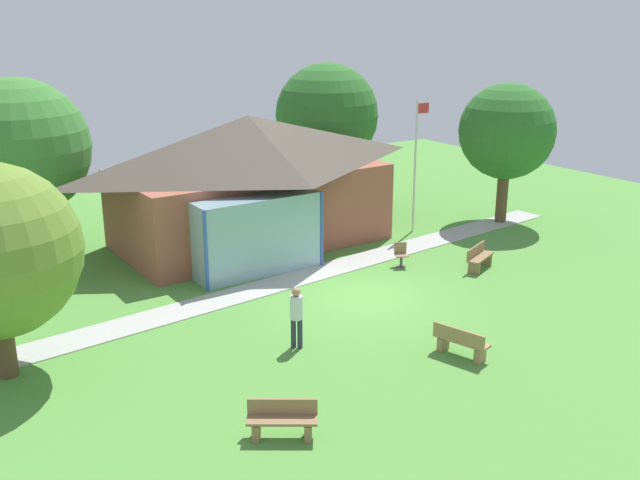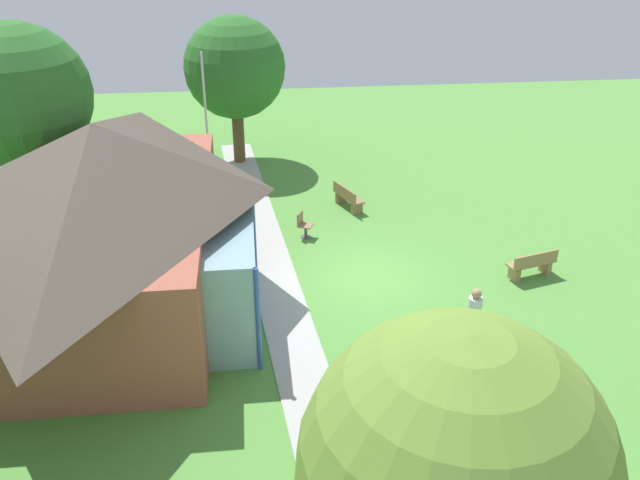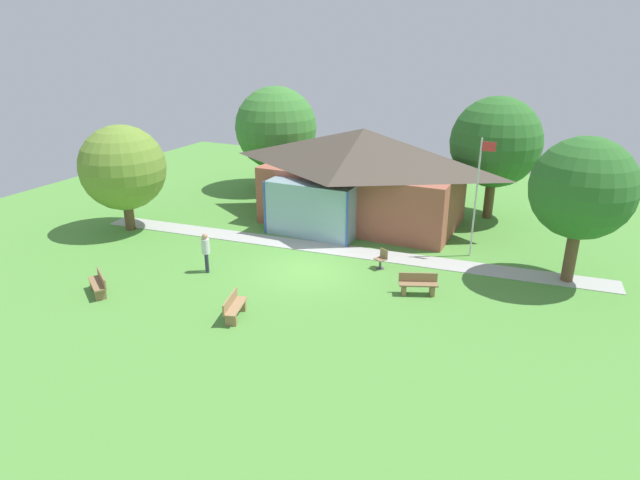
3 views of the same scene
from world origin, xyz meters
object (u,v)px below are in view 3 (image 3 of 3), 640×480
flagpole (477,193)px  bench_front_left (99,284)px  bench_front_center (234,307)px  visitor_strolling_lawn (206,250)px  tree_east_hedge (583,189)px  patio_chair_lawn_spare (381,259)px  pavilion (360,175)px  tree_west_hedge (123,168)px  tree_behind_pavilion_right (496,142)px  bench_mid_right (418,285)px  tree_behind_pavilion_left (276,128)px

flagpole → bench_front_left: 16.24m
bench_front_center → visitor_strolling_lawn: visitor_strolling_lawn is taller
bench_front_center → tree_east_hedge: tree_east_hedge is taller
tree_east_hedge → patio_chair_lawn_spare: bearing=-164.2°
pavilion → tree_west_hedge: 12.04m
tree_east_hedge → tree_behind_pavilion_right: (-4.34, 7.02, 0.23)m
bench_front_center → patio_chair_lawn_spare: size_ratio=1.82×
bench_mid_right → tree_west_hedge: bearing=-25.7°
tree_behind_pavilion_left → tree_behind_pavilion_right: (13.50, -0.35, 0.24)m
tree_behind_pavilion_right → pavilion: bearing=-148.7°
tree_behind_pavilion_left → tree_west_hedge: (-2.93, -10.30, -0.66)m
flagpole → patio_chair_lawn_spare: size_ratio=6.29×
tree_west_hedge → tree_east_hedge: size_ratio=0.90×
bench_mid_right → bench_front_left: bearing=2.8°
bench_front_left → tree_behind_pavilion_left: size_ratio=0.23×
bench_front_center → tree_behind_pavilion_left: bearing=-171.2°
bench_front_left → tree_west_hedge: bearing=-21.5°
tree_behind_pavilion_right → flagpole: bearing=-87.7°
bench_front_left → visitor_strolling_lawn: 4.40m
visitor_strolling_lawn → tree_behind_pavilion_left: (-3.89, 12.98, 2.89)m
patio_chair_lawn_spare → flagpole: bearing=-109.5°
bench_mid_right → pavilion: bearing=-75.9°
bench_front_center → bench_mid_right: (5.43, 4.64, 0.00)m
patio_chair_lawn_spare → visitor_strolling_lawn: (-6.60, -3.54, 0.61)m
pavilion → tree_east_hedge: size_ratio=1.83×
pavilion → patio_chair_lawn_spare: (3.13, -5.35, -2.18)m
bench_front_left → tree_west_hedge: size_ratio=0.28×
visitor_strolling_lawn → bench_front_center: bearing=3.1°
tree_west_hedge → tree_behind_pavilion_right: tree_behind_pavilion_right is taller
visitor_strolling_lawn → bench_front_left: bearing=-82.1°
bench_mid_right → tree_east_hedge: tree_east_hedge is taller
flagpole → bench_front_center: size_ratio=3.46×
patio_chair_lawn_spare → tree_east_hedge: (7.34, 2.07, 3.51)m
bench_front_left → patio_chair_lawn_spare: 11.57m
visitor_strolling_lawn → tree_behind_pavilion_right: bearing=96.8°
flagpole → bench_front_left: size_ratio=3.63×
flagpole → tree_east_hedge: bearing=-13.8°
flagpole → bench_front_left: bearing=-140.8°
pavilion → tree_east_hedge: bearing=-17.4°
flagpole → visitor_strolling_lawn: size_ratio=3.11×
bench_front_center → tree_west_hedge: tree_west_hedge is taller
flagpole → bench_mid_right: (-1.13, -4.83, -2.59)m
tree_east_hedge → visitor_strolling_lawn: bearing=-158.1°
pavilion → bench_front_left: pavilion is taller
flagpole → tree_behind_pavilion_right: 6.13m
bench_front_left → tree_east_hedge: (16.51, 9.13, 3.52)m
patio_chair_lawn_spare → tree_west_hedge: (-13.43, -0.86, 2.84)m
bench_front_left → tree_west_hedge: 8.04m
bench_front_left → tree_behind_pavilion_right: tree_behind_pavilion_right is taller
bench_front_center → tree_east_hedge: (10.66, 8.46, 3.52)m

